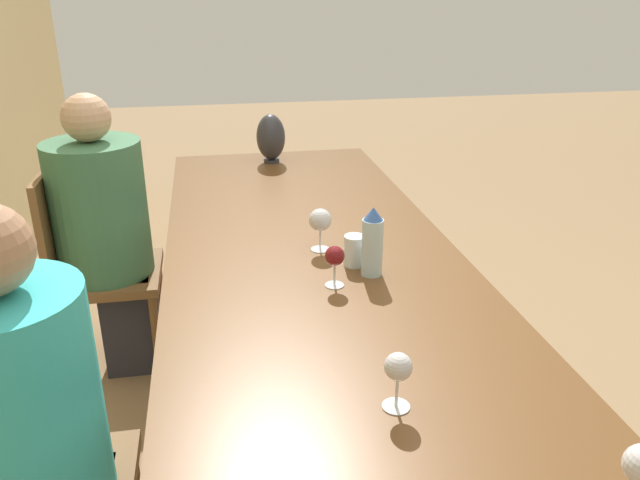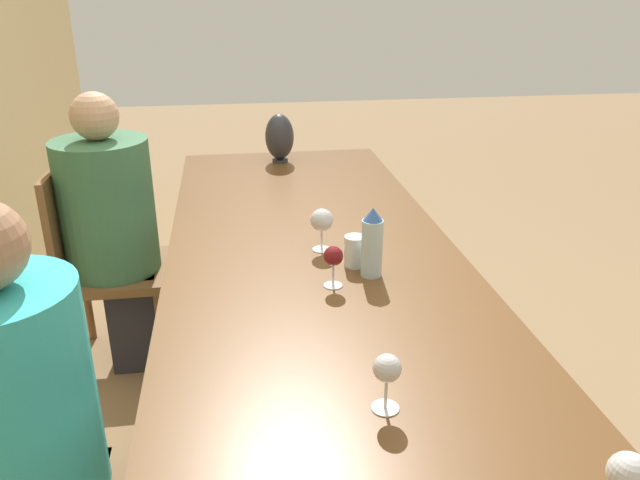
{
  "view_description": "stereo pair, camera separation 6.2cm",
  "coord_description": "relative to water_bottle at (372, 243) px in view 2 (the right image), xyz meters",
  "views": [
    {
      "loc": [
        -1.9,
        0.33,
        1.63
      ],
      "look_at": [
        -0.12,
        0.0,
        0.87
      ],
      "focal_mm": 35.0,
      "sensor_mm": 36.0,
      "label": 1
    },
    {
      "loc": [
        -1.91,
        0.27,
        1.63
      ],
      "look_at": [
        -0.12,
        0.0,
        0.87
      ],
      "focal_mm": 35.0,
      "sensor_mm": 36.0,
      "label": 2
    }
  ],
  "objects": [
    {
      "name": "ground_plane",
      "position": [
        0.19,
        0.15,
        -0.88
      ],
      "size": [
        14.0,
        14.0,
        0.0
      ],
      "primitive_type": "plane",
      "color": "#937551"
    },
    {
      "name": "dining_table",
      "position": [
        0.19,
        0.15,
        -0.17
      ],
      "size": [
        2.72,
        0.99,
        0.77
      ],
      "color": "brown",
      "rests_on": "ground_plane"
    },
    {
      "name": "water_bottle",
      "position": [
        0.0,
        0.0,
        0.0
      ],
      "size": [
        0.07,
        0.07,
        0.22
      ],
      "color": "#ADCCD6",
      "rests_on": "dining_table"
    },
    {
      "name": "water_tumbler",
      "position": [
        0.08,
        0.04,
        -0.06
      ],
      "size": [
        0.07,
        0.07,
        0.1
      ],
      "color": "silver",
      "rests_on": "dining_table"
    },
    {
      "name": "vase",
      "position": [
        1.36,
        0.17,
        0.02
      ],
      "size": [
        0.14,
        0.14,
        0.24
      ],
      "color": "#2D2D33",
      "rests_on": "dining_table"
    },
    {
      "name": "wine_glass_0",
      "position": [
        -1.01,
        -0.2,
        -0.0
      ],
      "size": [
        0.07,
        0.07,
        0.15
      ],
      "color": "silver",
      "rests_on": "dining_table"
    },
    {
      "name": "wine_glass_1",
      "position": [
        -0.65,
        0.12,
        -0.01
      ],
      "size": [
        0.06,
        0.06,
        0.13
      ],
      "color": "silver",
      "rests_on": "dining_table"
    },
    {
      "name": "wine_glass_2",
      "position": [
        -0.06,
        0.13,
        -0.01
      ],
      "size": [
        0.06,
        0.06,
        0.13
      ],
      "color": "silver",
      "rests_on": "dining_table"
    },
    {
      "name": "wine_glass_3",
      "position": [
        0.22,
        0.12,
        -0.0
      ],
      "size": [
        0.08,
        0.08,
        0.15
      ],
      "color": "silver",
      "rests_on": "dining_table"
    },
    {
      "name": "chair_far",
      "position": [
        0.86,
        1.01,
        -0.39
      ],
      "size": [
        0.44,
        0.44,
        0.91
      ],
      "color": "brown",
      "rests_on": "ground_plane"
    },
    {
      "name": "person_near",
      "position": [
        -0.45,
        0.93,
        -0.23
      ],
      "size": [
        0.36,
        0.36,
        1.22
      ],
      "color": "#2D2D38",
      "rests_on": "ground_plane"
    },
    {
      "name": "person_far",
      "position": [
        0.86,
        0.93,
        -0.23
      ],
      "size": [
        0.39,
        0.39,
        1.22
      ],
      "color": "#2D2D38",
      "rests_on": "ground_plane"
    }
  ]
}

